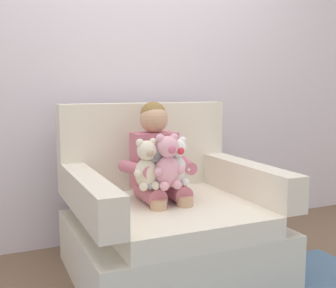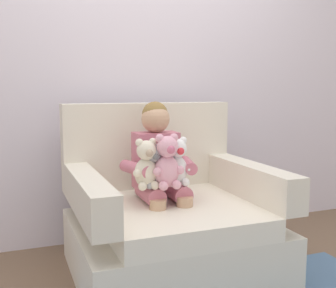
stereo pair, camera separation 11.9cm
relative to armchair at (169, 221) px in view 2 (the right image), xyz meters
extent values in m
plane|color=brown|center=(0.00, -0.05, -0.31)|extent=(8.00, 8.00, 0.00)
cube|color=silver|center=(0.00, 0.70, 0.99)|extent=(6.00, 0.10, 2.60)
cube|color=silver|center=(0.00, -0.05, -0.15)|extent=(1.12, 1.01, 0.31)
cube|color=white|center=(0.00, -0.12, 0.07)|extent=(0.84, 0.87, 0.12)
cube|color=silver|center=(0.00, 0.39, 0.41)|extent=(1.12, 0.14, 0.56)
cube|color=silver|center=(-0.49, -0.12, 0.23)|extent=(0.14, 0.87, 0.20)
cube|color=silver|center=(0.49, -0.12, 0.23)|extent=(0.14, 0.87, 0.20)
cube|color=#C66B7F|center=(-0.04, 0.11, 0.35)|extent=(0.26, 0.16, 0.34)
sphere|color=tan|center=(-0.04, 0.11, 0.60)|extent=(0.17, 0.17, 0.17)
sphere|color=olive|center=(-0.04, 0.12, 0.63)|extent=(0.16, 0.16, 0.16)
cylinder|color=#C66B7F|center=(-0.12, -0.02, 0.18)|extent=(0.11, 0.26, 0.11)
cylinder|color=tan|center=(-0.12, -0.15, 0.03)|extent=(0.09, 0.09, 0.30)
cylinder|color=#C66B7F|center=(0.04, -0.02, 0.18)|extent=(0.11, 0.26, 0.11)
cylinder|color=tan|center=(0.04, -0.15, 0.03)|extent=(0.09, 0.09, 0.30)
cylinder|color=#C66B7F|center=(-0.20, -0.01, 0.33)|extent=(0.13, 0.27, 0.07)
cylinder|color=#C66B7F|center=(0.12, -0.01, 0.33)|extent=(0.13, 0.27, 0.07)
ellipsoid|color=silver|center=(-0.17, -0.09, 0.32)|extent=(0.13, 0.11, 0.17)
sphere|color=silver|center=(-0.17, -0.10, 0.45)|extent=(0.11, 0.11, 0.11)
sphere|color=tan|center=(-0.17, -0.15, 0.44)|extent=(0.04, 0.04, 0.04)
sphere|color=silver|center=(-0.21, -0.10, 0.49)|extent=(0.04, 0.04, 0.04)
sphere|color=silver|center=(-0.23, -0.12, 0.33)|extent=(0.04, 0.04, 0.04)
sphere|color=silver|center=(-0.21, -0.14, 0.26)|extent=(0.05, 0.05, 0.05)
sphere|color=silver|center=(-0.13, -0.10, 0.49)|extent=(0.04, 0.04, 0.04)
sphere|color=silver|center=(-0.11, -0.12, 0.33)|extent=(0.04, 0.04, 0.04)
sphere|color=silver|center=(-0.13, -0.14, 0.26)|extent=(0.05, 0.05, 0.05)
ellipsoid|color=#EAA8BC|center=(-0.06, -0.13, 0.33)|extent=(0.14, 0.12, 0.18)
sphere|color=#EAA8BC|center=(-0.06, -0.14, 0.47)|extent=(0.12, 0.12, 0.12)
sphere|color=#CC6684|center=(-0.06, -0.19, 0.46)|extent=(0.05, 0.05, 0.05)
sphere|color=#EAA8BC|center=(-0.10, -0.13, 0.52)|extent=(0.05, 0.05, 0.05)
sphere|color=#EAA8BC|center=(-0.13, -0.16, 0.34)|extent=(0.05, 0.05, 0.05)
sphere|color=#EAA8BC|center=(-0.10, -0.18, 0.26)|extent=(0.05, 0.05, 0.05)
sphere|color=#EAA8BC|center=(-0.02, -0.13, 0.52)|extent=(0.05, 0.05, 0.05)
sphere|color=#EAA8BC|center=(0.01, -0.16, 0.34)|extent=(0.05, 0.05, 0.05)
sphere|color=#EAA8BC|center=(-0.02, -0.18, 0.26)|extent=(0.05, 0.05, 0.05)
ellipsoid|color=#9E9EA3|center=(-0.13, -0.08, 0.31)|extent=(0.11, 0.10, 0.15)
sphere|color=#9E9EA3|center=(-0.13, -0.09, 0.42)|extent=(0.10, 0.10, 0.10)
sphere|color=slate|center=(-0.13, -0.13, 0.42)|extent=(0.04, 0.04, 0.04)
sphere|color=#9E9EA3|center=(-0.16, -0.09, 0.46)|extent=(0.04, 0.04, 0.04)
sphere|color=#9E9EA3|center=(-0.18, -0.11, 0.32)|extent=(0.04, 0.04, 0.04)
sphere|color=#9E9EA3|center=(-0.16, -0.12, 0.26)|extent=(0.04, 0.04, 0.04)
sphere|color=#9E9EA3|center=(-0.09, -0.09, 0.46)|extent=(0.04, 0.04, 0.04)
sphere|color=#9E9EA3|center=(-0.07, -0.11, 0.32)|extent=(0.04, 0.04, 0.04)
sphere|color=#9E9EA3|center=(-0.10, -0.12, 0.26)|extent=(0.04, 0.04, 0.04)
ellipsoid|color=white|center=(0.02, -0.08, 0.32)|extent=(0.13, 0.11, 0.17)
sphere|color=white|center=(0.02, -0.09, 0.45)|extent=(0.11, 0.11, 0.11)
sphere|color=#DB333D|center=(0.02, -0.14, 0.44)|extent=(0.04, 0.04, 0.04)
sphere|color=white|center=(-0.02, -0.09, 0.49)|extent=(0.04, 0.04, 0.04)
sphere|color=white|center=(-0.05, -0.12, 0.33)|extent=(0.04, 0.04, 0.04)
sphere|color=white|center=(-0.02, -0.13, 0.26)|extent=(0.05, 0.05, 0.05)
sphere|color=white|center=(0.05, -0.09, 0.49)|extent=(0.04, 0.04, 0.04)
sphere|color=white|center=(0.08, -0.12, 0.33)|extent=(0.04, 0.04, 0.04)
sphere|color=white|center=(0.05, -0.13, 0.26)|extent=(0.05, 0.05, 0.05)
camera|label=1|loc=(-0.98, -2.19, 0.79)|focal=44.56mm
camera|label=2|loc=(-0.87, -2.24, 0.79)|focal=44.56mm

